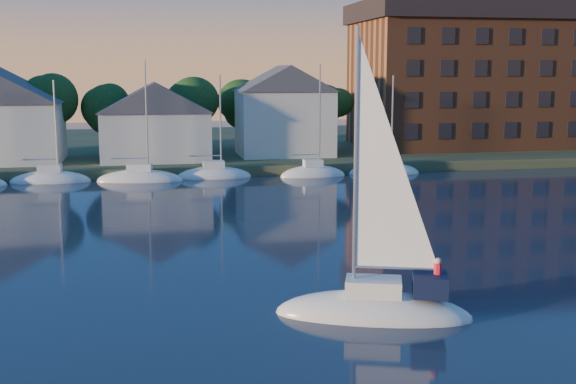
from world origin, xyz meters
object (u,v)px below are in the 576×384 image
object	(u,v)px
condo_block	(481,74)
clubhouse_centre	(155,120)
hero_sailboat	(377,304)
clubhouse_east	(284,110)

from	to	relation	value
condo_block	clubhouse_centre	bearing A→B (deg)	-168.76
condo_block	hero_sailboat	xyz separation A→B (m)	(-31.59, -56.37, -9.23)
clubhouse_east	condo_block	size ratio (longest dim) A/B	0.34
clubhouse_centre	condo_block	xyz separation A→B (m)	(40.00, 7.95, 4.66)
clubhouse_east	hero_sailboat	bearing A→B (deg)	-96.33
clubhouse_centre	condo_block	bearing A→B (deg)	11.24
clubhouse_east	condo_block	xyz separation A→B (m)	(26.00, 5.95, 3.79)
clubhouse_east	condo_block	bearing A→B (deg)	12.89
clubhouse_east	hero_sailboat	world-z (taller)	hero_sailboat
clubhouse_centre	hero_sailboat	xyz separation A→B (m)	(8.41, -48.42, -4.58)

